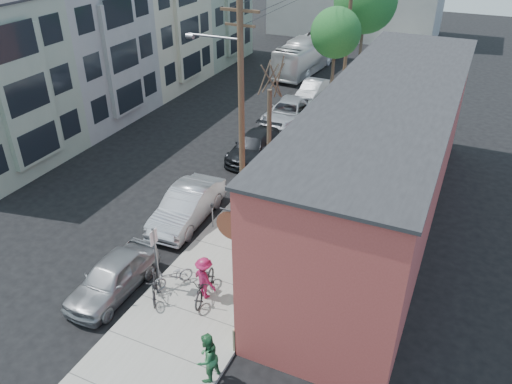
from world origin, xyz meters
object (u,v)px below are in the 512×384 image
at_px(utility_pole_near, 240,101).
at_px(parked_bike_b, 173,276).
at_px(patio_chair_b, 243,300).
at_px(car_4, 313,90).
at_px(parking_meter_far, 283,139).
at_px(patron_grey, 277,228).
at_px(bus, 309,53).
at_px(parked_bike_a, 154,286).
at_px(tree_leafy_far, 366,1).
at_px(sign_post, 156,253).
at_px(patio_chair_a, 270,270).
at_px(car_3, 289,112).
at_px(patron_green, 207,358).
at_px(tree_bare, 269,137).
at_px(parking_meter_near, 212,212).
at_px(cyclist, 204,278).
at_px(car_1, 187,206).
at_px(car_0, 113,277).
at_px(car_2, 254,146).
at_px(tree_leafy_mid, 336,33).

distance_m(utility_pole_near, parked_bike_b, 8.52).
xyz_separation_m(utility_pole_near, patio_chair_b, (3.47, -7.07, -4.82)).
bearing_deg(car_4, parking_meter_far, -81.26).
xyz_separation_m(patron_grey, bus, (-7.52, 25.62, 0.49)).
distance_m(parked_bike_a, car_4, 23.92).
bearing_deg(parked_bike_a, tree_leafy_far, 57.45).
xyz_separation_m(sign_post, patio_chair_a, (3.77, 2.25, -1.24)).
distance_m(sign_post, car_3, 18.05).
distance_m(patron_green, car_4, 26.88).
bearing_deg(car_3, car_4, 90.98).
height_order(sign_post, tree_bare, tree_bare).
xyz_separation_m(tree_bare, patron_grey, (2.65, -5.26, -1.70)).
height_order(patron_green, parked_bike_b, patron_green).
xyz_separation_m(tree_bare, patio_chair_a, (3.32, -7.57, -2.09)).
bearing_deg(tree_leafy_far, patron_green, -83.92).
xyz_separation_m(parking_meter_near, patron_grey, (3.20, 0.01, -0.01)).
bearing_deg(patio_chair_b, car_3, 95.39).
height_order(tree_bare, bus, tree_bare).
xyz_separation_m(tree_bare, cyclist, (1.45, -9.51, -1.64)).
height_order(cyclist, car_3, cyclist).
distance_m(tree_leafy_far, patio_chair_a, 27.49).
relative_size(patio_chair_a, car_4, 0.21).
height_order(tree_leafy_far, car_1, tree_leafy_far).
bearing_deg(utility_pole_near, tree_bare, 80.67).
distance_m(utility_pole_near, tree_leafy_far, 21.62).
distance_m(tree_leafy_far, car_1, 24.92).
relative_size(tree_leafy_far, patio_chair_a, 9.92).
distance_m(tree_bare, car_3, 8.59).
xyz_separation_m(utility_pole_near, car_0, (-1.59, -8.14, -4.66)).
distance_m(parking_meter_near, car_1, 1.47).
bearing_deg(tree_bare, parked_bike_a, -91.55).
xyz_separation_m(parking_meter_near, tree_leafy_far, (0.55, 24.38, 5.41)).
distance_m(utility_pole_near, patron_green, 11.82).
xyz_separation_m(parked_bike_b, bus, (-4.86, 29.88, 0.87)).
height_order(sign_post, car_2, sign_post).
distance_m(tree_leafy_far, patron_green, 32.53).
bearing_deg(parking_meter_far, patio_chair_b, -74.45).
relative_size(car_3, car_4, 1.34).
height_order(parking_meter_near, car_0, car_0).
height_order(tree_leafy_far, parked_bike_a, tree_leafy_far).
relative_size(parking_meter_near, patron_grey, 0.75).
bearing_deg(car_0, cyclist, 18.09).
xyz_separation_m(car_1, car_3, (0.00, 13.25, -0.06)).
bearing_deg(patio_chair_b, sign_post, 173.44).
bearing_deg(utility_pole_near, patio_chair_b, -63.84).
relative_size(parked_bike_b, car_2, 0.35).
height_order(utility_pole_near, cyclist, utility_pole_near).
distance_m(parking_meter_far, tree_leafy_mid, 9.08).
relative_size(patron_green, car_2, 0.38).
height_order(utility_pole_near, car_4, utility_pole_near).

